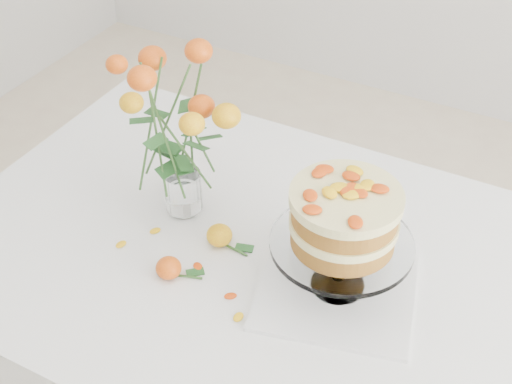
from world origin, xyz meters
TOP-DOWN VIEW (x-y plane):
  - table at (0.00, 0.00)m, footprint 1.43×0.93m
  - napkin at (0.16, -0.02)m, footprint 0.37×0.37m
  - cake_stand at (0.16, -0.02)m, footprint 0.27×0.27m
  - rose_vase at (-0.24, 0.04)m, footprint 0.27×0.27m
  - loose_rose_near at (-0.12, -0.02)m, footprint 0.10×0.06m
  - loose_rose_far at (-0.16, -0.15)m, footprint 0.09×0.05m
  - stray_petal_a at (-0.12, -0.10)m, footprint 0.03×0.02m
  - stray_petal_b at (-0.02, -0.14)m, footprint 0.03×0.02m
  - stray_petal_c at (0.02, -0.18)m, footprint 0.03×0.02m
  - stray_petal_d at (-0.26, -0.05)m, footprint 0.03×0.02m
  - stray_petal_e at (-0.30, -0.12)m, footprint 0.03×0.02m
  - stray_petal_f at (0.30, -0.08)m, footprint 0.03×0.02m

SIDE VIEW (x-z plane):
  - table at x=0.00m, z-range 0.30..1.05m
  - stray_petal_a at x=-0.12m, z-range 0.76..0.76m
  - stray_petal_b at x=-0.02m, z-range 0.76..0.76m
  - stray_petal_c at x=0.02m, z-range 0.76..0.76m
  - stray_petal_d at x=-0.26m, z-range 0.76..0.76m
  - stray_petal_e at x=-0.30m, z-range 0.76..0.76m
  - stray_petal_f at x=0.30m, z-range 0.76..0.76m
  - napkin at x=0.16m, z-range 0.76..0.77m
  - loose_rose_far at x=-0.16m, z-range 0.76..0.80m
  - loose_rose_near at x=-0.12m, z-range 0.76..0.80m
  - cake_stand at x=0.16m, z-range 0.81..1.05m
  - rose_vase at x=-0.24m, z-range 0.79..1.20m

